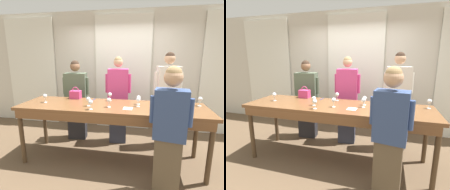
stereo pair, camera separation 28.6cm
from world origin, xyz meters
The scene contains 23 objects.
ground_plane centered at (0.00, 0.00, 0.00)m, with size 18.00×18.00×0.00m, color brown.
wall_back centered at (0.00, 1.56, 1.40)m, with size 12.00×0.06×2.80m.
curtain_panel_left centered at (-2.40, 1.50, 1.34)m, with size 1.32×0.03×2.69m.
curtain_panel_center centered at (0.00, 1.50, 1.34)m, with size 1.32×0.03×2.69m.
tasting_bar centered at (0.00, -0.03, 0.89)m, with size 3.00×0.83×0.98m.
wine_bottle centered at (0.90, -0.10, 1.10)m, with size 0.08×0.08×0.33m.
handbag centered at (-0.74, 0.34, 1.06)m, with size 0.19×0.14×0.22m.
wine_glass_front_left centered at (0.43, 0.13, 1.09)m, with size 0.07×0.07×0.15m.
wine_glass_front_mid centered at (1.39, 0.21, 1.09)m, with size 0.07×0.07×0.15m.
wine_glass_front_right centered at (-0.34, -0.12, 1.09)m, with size 0.07×0.07×0.15m.
wine_glass_center_left centered at (0.43, 0.00, 1.09)m, with size 0.07×0.07×0.15m.
wine_glass_center_mid centered at (-1.14, -0.03, 1.09)m, with size 0.07×0.07×0.15m.
wine_glass_center_right centered at (1.00, -0.27, 1.09)m, with size 0.07×0.07×0.15m.
wine_glass_back_left centered at (0.87, 0.21, 1.09)m, with size 0.07×0.07×0.15m.
wine_glass_back_mid centered at (-0.07, 0.28, 1.09)m, with size 0.07×0.07×0.15m.
wine_glass_back_right centered at (-0.01, -0.11, 1.09)m, with size 0.07×0.07×0.15m.
wine_glass_near_host centered at (-0.25, -0.29, 1.09)m, with size 0.07×0.07×0.15m.
napkin centered at (0.28, -0.14, 0.99)m, with size 0.15×0.15×0.00m.
pen centered at (-0.38, 0.31, 0.99)m, with size 0.03×0.14×0.01m.
guest_olive_jacket centered at (-0.88, 0.71, 0.85)m, with size 0.55×0.31×1.68m.
guest_pink_top centered at (0.01, 0.71, 0.89)m, with size 0.51×0.30×1.75m.
guest_cream_sweater centered at (0.96, 0.71, 0.94)m, with size 0.53×0.30×1.83m.
host_pouring centered at (0.84, -0.60, 0.87)m, with size 0.50×0.28×1.65m.
Camera 1 is at (0.51, -2.67, 1.75)m, focal length 28.00 mm.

